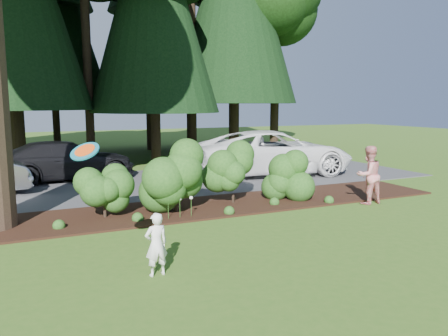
# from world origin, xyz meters

# --- Properties ---
(ground) EXTENTS (80.00, 80.00, 0.00)m
(ground) POSITION_xyz_m (0.00, 0.00, 0.00)
(ground) COLOR #355B1A
(ground) RESTS_ON ground
(mulch_bed) EXTENTS (16.00, 2.50, 0.05)m
(mulch_bed) POSITION_xyz_m (0.00, 3.25, 0.03)
(mulch_bed) COLOR black
(mulch_bed) RESTS_ON ground
(driveway) EXTENTS (22.00, 6.00, 0.03)m
(driveway) POSITION_xyz_m (0.00, 7.50, 0.01)
(driveway) COLOR #38383A
(driveway) RESTS_ON ground
(shrub_row) EXTENTS (6.53, 1.60, 1.61)m
(shrub_row) POSITION_xyz_m (0.77, 3.14, 0.81)
(shrub_row) COLOR #1D4816
(shrub_row) RESTS_ON ground
(lily_cluster) EXTENTS (0.69, 0.09, 0.57)m
(lily_cluster) POSITION_xyz_m (-0.30, 2.40, 0.50)
(lily_cluster) COLOR #1D4816
(lily_cluster) RESTS_ON ground
(car_white_suv) EXTENTS (6.71, 3.87, 1.76)m
(car_white_suv) POSITION_xyz_m (5.36, 7.37, 0.91)
(car_white_suv) COLOR white
(car_white_suv) RESTS_ON driveway
(car_dark_suv) EXTENTS (5.15, 2.46, 1.45)m
(car_dark_suv) POSITION_xyz_m (-2.38, 9.43, 0.75)
(car_dark_suv) COLOR black
(car_dark_suv) RESTS_ON driveway
(child) EXTENTS (0.42, 0.30, 1.08)m
(child) POSITION_xyz_m (-1.81, -0.85, 0.54)
(child) COLOR white
(child) RESTS_ON ground
(adult) EXTENTS (0.83, 0.65, 1.67)m
(adult) POSITION_xyz_m (5.17, 1.80, 0.84)
(adult) COLOR red
(adult) RESTS_ON ground
(frisbee) EXTENTS (0.49, 0.43, 0.35)m
(frisbee) POSITION_xyz_m (-2.87, -0.80, 2.15)
(frisbee) COLOR #16687B
(frisbee) RESTS_ON ground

